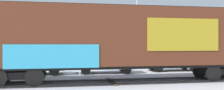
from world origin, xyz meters
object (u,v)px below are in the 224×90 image
flagpole (135,2)px  parked_car_tan (172,61)px  parked_car_white (104,61)px  freight_car (126,38)px  parked_car_green (33,62)px

flagpole → parked_car_tan: (1.18, -6.10, -5.44)m
parked_car_white → freight_car: bearing=-83.3°
parked_car_white → parked_car_tan: (5.40, 0.54, -0.08)m
freight_car → parked_car_white: size_ratio=4.16×
parked_car_green → parked_car_white: bearing=0.2°
freight_car → parked_car_tan: (4.88, 4.97, -1.61)m
parked_car_white → parked_car_tan: 5.43m
parked_car_tan → freight_car: bearing=-134.5°
parked_car_green → parked_car_white: (4.85, 0.01, 0.00)m
freight_car → parked_car_tan: freight_car is taller
freight_car → flagpole: bearing=71.5°
freight_car → parked_car_white: bearing=96.7°
freight_car → flagpole: 12.29m
freight_car → parked_car_green: bearing=140.6°
flagpole → parked_car_tan: flagpole is taller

